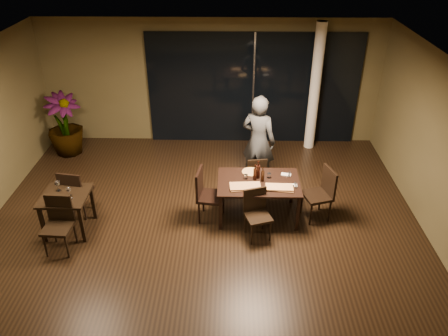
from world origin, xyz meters
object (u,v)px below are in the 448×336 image
(side_table, at_px, (66,201))
(bottle_b, at_px, (263,174))
(chair_main_left, at_px, (206,192))
(chair_main_right, at_px, (322,191))
(main_table, at_px, (259,185))
(chair_main_far, at_px, (256,173))
(chair_side_far, at_px, (75,191))
(bottle_a, at_px, (255,172))
(chair_side_near, at_px, (59,221))
(chair_main_near, at_px, (257,211))
(potted_plant, at_px, (65,125))
(diner, at_px, (259,141))
(bottle_c, at_px, (258,170))

(side_table, height_order, bottle_b, bottle_b)
(chair_main_left, bearing_deg, chair_main_right, -79.49)
(main_table, bearing_deg, chair_main_far, 90.58)
(chair_side_far, xyz_separation_m, bottle_a, (3.33, 0.15, 0.36))
(side_table, xyz_separation_m, chair_side_near, (0.02, -0.48, -0.07))
(side_table, height_order, chair_main_left, chair_main_left)
(chair_main_near, distance_m, potted_plant, 5.27)
(main_table, height_order, chair_side_far, chair_side_far)
(diner, bearing_deg, chair_main_far, 107.58)
(chair_main_left, distance_m, bottle_a, 0.96)
(chair_main_far, xyz_separation_m, bottle_a, (-0.06, -0.69, 0.44))
(chair_main_far, distance_m, chair_main_right, 1.41)
(chair_main_near, distance_m, diner, 1.81)
(side_table, height_order, chair_side_far, chair_side_far)
(chair_main_near, distance_m, bottle_b, 0.71)
(main_table, xyz_separation_m, potted_plant, (-4.39, 2.42, 0.06))
(potted_plant, bearing_deg, bottle_b, -28.28)
(main_table, bearing_deg, bottle_a, 136.62)
(chair_main_right, relative_size, potted_plant, 0.69)
(chair_side_far, bearing_deg, chair_main_near, -178.41)
(side_table, distance_m, bottle_b, 3.52)
(potted_plant, xyz_separation_m, bottle_c, (4.38, -2.28, 0.19))
(bottle_a, height_order, bottle_b, bottle_a)
(chair_main_left, distance_m, bottle_c, 1.04)
(chair_side_far, bearing_deg, side_table, 99.30)
(chair_main_left, height_order, bottle_a, bottle_a)
(chair_side_far, relative_size, potted_plant, 0.67)
(chair_side_near, bearing_deg, chair_main_far, 30.33)
(main_table, distance_m, potted_plant, 5.01)
(chair_main_far, distance_m, chair_side_far, 3.49)
(side_table, relative_size, chair_main_left, 0.78)
(side_table, distance_m, potted_plant, 3.08)
(side_table, distance_m, chair_side_near, 0.48)
(bottle_b, bearing_deg, bottle_a, 161.16)
(chair_main_left, distance_m, diner, 1.69)
(side_table, relative_size, chair_side_far, 0.81)
(chair_main_far, height_order, chair_main_left, chair_main_left)
(chair_main_right, bearing_deg, diner, -154.45)
(diner, xyz_separation_m, bottle_a, (-0.11, -1.12, -0.07))
(diner, bearing_deg, chair_main_right, 157.82)
(chair_main_near, xyz_separation_m, bottle_b, (0.12, 0.58, 0.39))
(bottle_a, xyz_separation_m, bottle_c, (0.06, 0.07, 0.02))
(chair_main_far, xyz_separation_m, chair_main_right, (1.18, -0.78, 0.10))
(chair_main_left, bearing_deg, chair_main_far, -39.46)
(chair_main_far, height_order, bottle_c, bottle_c)
(chair_main_far, bearing_deg, main_table, 82.96)
(main_table, height_order, chair_main_right, chair_main_right)
(bottle_c, bearing_deg, main_table, -84.59)
(side_table, xyz_separation_m, chair_side_far, (0.00, 0.42, -0.07))
(chair_main_right, relative_size, bottle_a, 3.27)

